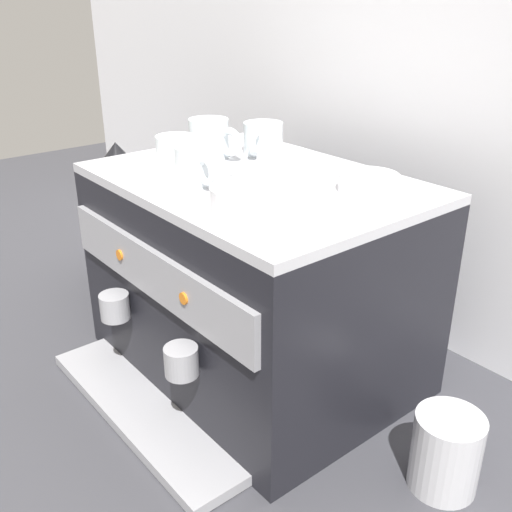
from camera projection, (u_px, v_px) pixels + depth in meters
ground_plane at (256, 363)px, 1.25m from camera, size 4.00×4.00×0.00m
tiled_backsplash_wall at (395, 75)px, 1.24m from camera, size 2.80×0.03×1.11m
espresso_machine at (254, 279)px, 1.17m from camera, size 0.61×0.55×0.41m
ceramic_cup_0 at (178, 153)px, 1.12m from camera, size 0.11×0.08×0.06m
ceramic_cup_1 at (262, 138)px, 1.23m from camera, size 0.09×0.11×0.06m
ceramic_cup_2 at (195, 167)px, 1.03m from camera, size 0.10×0.06×0.07m
ceramic_cup_3 at (211, 139)px, 1.20m from camera, size 0.12×0.08×0.08m
ceramic_bowl_0 at (243, 200)px, 0.91m from camera, size 0.10×0.10×0.04m
ceramic_bowl_1 at (283, 161)px, 1.12m from camera, size 0.10×0.10×0.04m
ceramic_bowl_2 at (369, 183)px, 1.00m from camera, size 0.10×0.10×0.03m
ceramic_bowl_3 at (259, 182)px, 1.01m from camera, size 0.10×0.10×0.03m
coffee_grinder at (123, 218)px, 1.53m from camera, size 0.19×0.19×0.38m
milk_pitcher at (446, 452)px, 0.92m from camera, size 0.11×0.11×0.13m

